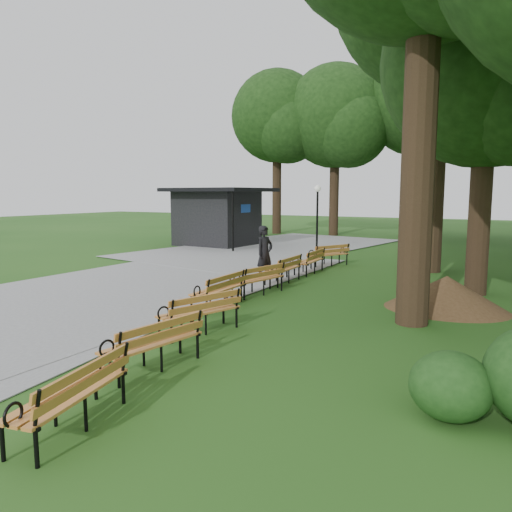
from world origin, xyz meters
The scene contains 16 objects.
ground centered at (0.00, 0.00, 0.00)m, with size 100.00×100.00×0.00m, color #1F4D16.
path centered at (-4.00, 3.00, 0.03)m, with size 12.00×38.00×0.06m, color gray.
person centered at (-0.67, 5.05, 0.91)m, with size 0.67×0.44×1.83m, color black.
kiosk centered at (-8.10, 13.80, 1.58)m, with size 5.04×4.38×3.16m, color black, non-canonical shape.
lamp_post centered at (-1.74, 12.63, 2.33)m, with size 0.32×0.32×3.25m.
dirt_mound centered at (5.08, 3.69, 0.42)m, with size 2.50×2.50×0.84m, color #47301C.
bench_0 centered at (1.80, -5.01, 0.44)m, with size 1.90×0.64×0.88m, color #C7722D, non-canonical shape.
bench_1 centered at (1.35, -2.95, 0.44)m, with size 1.90×0.64×0.88m, color #C7722D, non-canonical shape.
bench_2 centered at (0.84, -0.87, 0.44)m, with size 1.90×0.64×0.88m, color #C7722D, non-canonical shape.
bench_3 centered at (-0.06, 1.24, 0.44)m, with size 1.90×0.64×0.88m, color #C7722D, non-canonical shape.
bench_4 centered at (0.12, 3.08, 0.44)m, with size 1.90×0.64×0.88m, color #C7722D, non-canonical shape.
bench_5 centered at (-0.02, 5.05, 0.44)m, with size 1.90×0.64×0.88m, color #C7722D, non-canonical shape.
bench_6 centered at (0.03, 7.19, 0.44)m, with size 1.90×0.64×0.88m, color #C7722D, non-canonical shape.
bench_7 centered at (0.01, 9.29, 0.44)m, with size 1.90×0.64×0.88m, color #C7722D, non-canonical shape.
lawn_tree_1 centered at (5.59, 6.03, 6.36)m, with size 5.70×5.70×9.24m.
shrub_2 centered at (5.85, -2.56, 0.00)m, with size 1.03×1.03×0.88m, color #193D14.
Camera 1 is at (6.42, -8.87, 2.85)m, focal length 33.88 mm.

